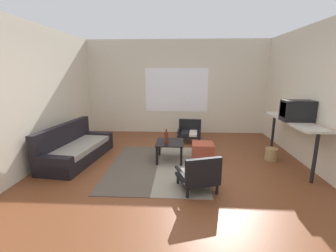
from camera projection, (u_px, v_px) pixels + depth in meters
The scene contains 15 objects.
ground_plane at pixel (173, 174), 4.22m from camera, with size 7.80×7.80×0.00m, color brown.
far_wall_with_window at pixel (177, 87), 6.88m from camera, with size 5.60×0.13×2.70m.
side_wall_right at pixel (326, 99), 4.06m from camera, with size 0.12×6.60×2.70m, color beige.
side_wall_left at pixel (31, 97), 4.33m from camera, with size 0.12×6.60×2.70m, color beige.
area_rug at pixel (158, 166), 4.55m from camera, with size 1.85×2.34×0.01m.
couch at pixel (75, 149), 4.85m from camera, with size 0.96×1.92×0.75m.
coffee_table at pixel (170, 145), 4.80m from camera, with size 0.56×0.62×0.40m.
armchair_by_window at pixel (190, 131), 6.19m from camera, with size 0.65×0.64×0.55m.
armchair_striped_foreground at pixel (199, 175), 3.56m from camera, with size 0.70×0.70×0.60m.
ottoman_orange at pixel (203, 152), 4.87m from camera, with size 0.44×0.44×0.36m, color #993D28.
console_shelf at pixel (292, 124), 4.57m from camera, with size 0.44×1.88×0.90m.
crt_television at pixel (297, 111), 4.38m from camera, with size 0.54×0.32×0.39m.
clay_vase at pixel (286, 111), 4.86m from camera, with size 0.18×0.18×0.30m.
glass_bottle at pixel (166, 138), 4.64m from camera, with size 0.07×0.07×0.30m.
wicker_basket at pixel (271, 154), 4.87m from camera, with size 0.25×0.25×0.26m, color #9E7A4C.
Camera 1 is at (0.11, -3.90, 1.82)m, focal length 24.93 mm.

